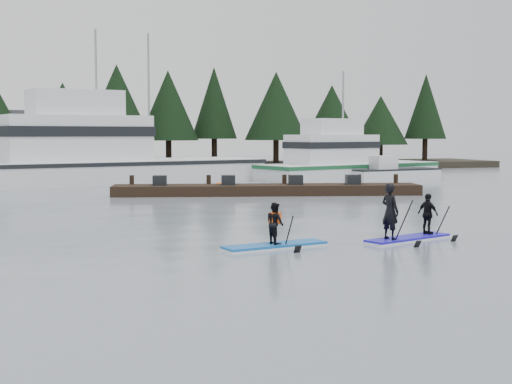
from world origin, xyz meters
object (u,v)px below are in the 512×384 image
object	(u,v)px
fishing_boat_large	(103,170)
paddleboard_duo	(407,219)
floating_dock	(267,190)
fishing_boat_medium	(345,170)
paddleboard_solo	(275,233)

from	to	relation	value
fishing_boat_large	paddleboard_duo	bearing A→B (deg)	-90.99
fishing_boat_large	floating_dock	world-z (taller)	fishing_boat_large
fishing_boat_medium	paddleboard_solo	distance (m)	30.76
fishing_boat_medium	paddleboard_duo	world-z (taller)	fishing_boat_medium
paddleboard_solo	paddleboard_duo	distance (m)	4.18
floating_dock	paddleboard_duo	xyz separation A→B (m)	(-1.37, -16.18, 0.37)
fishing_boat_large	paddleboard_solo	world-z (taller)	fishing_boat_large
floating_dock	paddleboard_duo	world-z (taller)	paddleboard_duo
paddleboard_duo	paddleboard_solo	bearing A→B (deg)	161.74
fishing_boat_medium	floating_dock	bearing A→B (deg)	-149.00
fishing_boat_medium	paddleboard_solo	bearing A→B (deg)	-136.22
fishing_boat_large	paddleboard_duo	distance (m)	28.42
paddleboard_solo	floating_dock	bearing A→B (deg)	60.24
floating_dock	paddleboard_solo	bearing A→B (deg)	-94.27
floating_dock	paddleboard_duo	bearing A→B (deg)	-80.23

